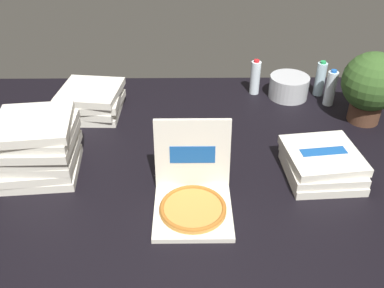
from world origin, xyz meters
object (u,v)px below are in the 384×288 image
pizza_stack_center_far (91,101)px  water_bottle_2 (320,79)px  open_pizza_box (192,194)px  water_bottle_0 (255,77)px  pizza_stack_right_mid (39,147)px  pizza_stack_right_near (322,164)px  water_bottle_1 (331,88)px  ice_bucket (289,87)px  potted_plant (371,84)px

pizza_stack_center_far → water_bottle_2: bearing=9.2°
pizza_stack_center_far → water_bottle_2: (1.55, 0.25, 0.03)m
open_pizza_box → water_bottle_0: size_ratio=1.65×
pizza_stack_right_mid → open_pizza_box: bearing=-19.4°
pizza_stack_right_near → water_bottle_2: (0.22, 0.91, 0.05)m
open_pizza_box → water_bottle_1: (0.94, 1.01, 0.04)m
water_bottle_1 → water_bottle_2: size_ratio=1.00×
pizza_stack_right_near → ice_bucket: size_ratio=1.57×
open_pizza_box → pizza_stack_center_far: bearing=125.7°
pizza_stack_right_mid → potted_plant: 1.97m
potted_plant → open_pizza_box: bearing=-144.2°
open_pizza_box → water_bottle_1: 1.38m
water_bottle_1 → ice_bucket: bearing=156.4°
pizza_stack_center_far → ice_bucket: (1.33, 0.22, -0.02)m
open_pizza_box → pizza_stack_right_mid: bearing=160.6°
water_bottle_0 → water_bottle_2: same height
pizza_stack_right_near → ice_bucket: bearing=90.1°
open_pizza_box → water_bottle_1: bearing=47.2°
pizza_stack_right_mid → water_bottle_0: size_ratio=1.67×
open_pizza_box → pizza_stack_center_far: size_ratio=0.99×
pizza_stack_center_far → water_bottle_2: water_bottle_2 is taller
pizza_stack_center_far → water_bottle_2: size_ratio=1.66×
open_pizza_box → water_bottle_2: 1.46m
pizza_stack_right_mid → pizza_stack_center_far: (0.15, 0.62, -0.07)m
water_bottle_1 → potted_plant: (0.17, -0.22, 0.13)m
water_bottle_0 → potted_plant: potted_plant is taller
ice_bucket → water_bottle_1: size_ratio=1.07×
water_bottle_2 → pizza_stack_right_near: bearing=-103.5°
pizza_stack_center_far → water_bottle_1: (1.58, 0.11, 0.03)m
pizza_stack_right_near → open_pizza_box: bearing=-160.6°
ice_bucket → potted_plant: bearing=-37.9°
open_pizza_box → water_bottle_0: bearing=69.0°
ice_bucket → water_bottle_0: size_ratio=1.07×
open_pizza_box → water_bottle_0: 1.26m
water_bottle_0 → water_bottle_1: size_ratio=1.00×
pizza_stack_center_far → water_bottle_0: water_bottle_0 is taller
water_bottle_2 → potted_plant: (0.20, -0.36, 0.13)m
open_pizza_box → potted_plant: 1.37m
pizza_stack_center_far → potted_plant: size_ratio=0.92×
pizza_stack_right_near → potted_plant: bearing=53.0°
ice_bucket → water_bottle_1: (0.25, -0.11, 0.04)m
pizza_stack_right_near → water_bottle_1: water_bottle_1 is taller
ice_bucket → water_bottle_1: 0.28m
ice_bucket → water_bottle_2: (0.22, 0.03, 0.04)m
ice_bucket → pizza_stack_right_near: bearing=-89.9°
open_pizza_box → pizza_stack_center_far: (-0.65, 0.90, 0.01)m
pizza_stack_right_near → potted_plant: potted_plant is taller
water_bottle_0 → water_bottle_1: same height
open_pizza_box → pizza_stack_right_mid: open_pizza_box is taller
open_pizza_box → water_bottle_1: size_ratio=1.65×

